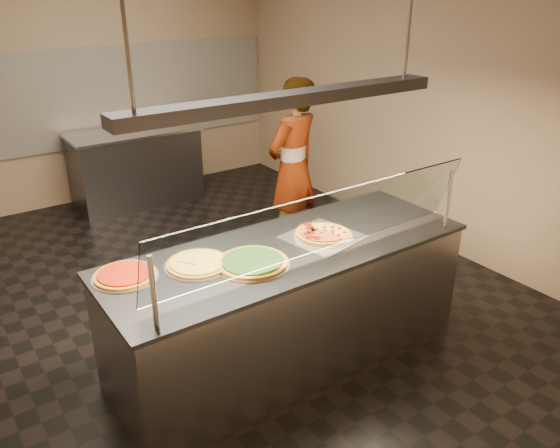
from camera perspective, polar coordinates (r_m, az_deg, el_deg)
ground at (r=5.11m, az=-7.40°, el=-7.10°), size 5.00×6.00×0.02m
wall_back at (r=7.30m, az=-19.56°, el=13.89°), size 5.00×0.02×3.00m
wall_front at (r=2.42m, az=26.29°, el=-6.06°), size 5.00×0.02×3.00m
wall_right at (r=6.04m, az=13.81°, el=12.71°), size 0.02×6.00×3.00m
tile_band at (r=7.30m, az=-19.28°, el=12.33°), size 4.90×0.02×1.20m
serving_counter at (r=4.01m, az=0.91°, el=-8.34°), size 2.63×0.94×0.93m
sneeze_guard at (r=3.41m, az=4.35°, el=-0.03°), size 2.39×0.18×0.54m
perforated_tray at (r=3.94m, az=4.50°, el=-1.26°), size 0.56×0.56×0.01m
half_pizza_pepperoni at (r=3.87m, az=3.38°, el=-1.23°), size 0.27×0.43×0.05m
half_pizza_sausage at (r=3.98m, az=5.61°, el=-0.67°), size 0.27×0.43×0.04m
pizza_spinach at (r=3.55m, az=-2.92°, el=-4.00°), size 0.50×0.50×0.03m
pizza_cheese at (r=3.58m, az=-8.61°, el=-4.05°), size 0.44×0.44×0.03m
pizza_tomato at (r=3.54m, az=-15.91°, el=-5.14°), size 0.41×0.41×0.03m
pizza_spatula at (r=3.57m, az=-8.73°, el=-3.85°), size 0.28×0.18×0.02m
prep_table at (r=7.20m, az=-14.80°, el=5.84°), size 1.57×0.74×0.93m
worker at (r=5.48m, az=1.36°, el=5.79°), size 0.75×0.59×1.80m
heat_lamp_housing at (r=3.45m, az=1.07°, el=12.95°), size 2.30×0.18×0.08m
lamp_rod_left at (r=2.92m, az=-16.12°, el=20.86°), size 0.02×0.02×1.01m
lamp_rod_right at (r=4.06m, az=13.56°, el=21.74°), size 0.02×0.02×1.01m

